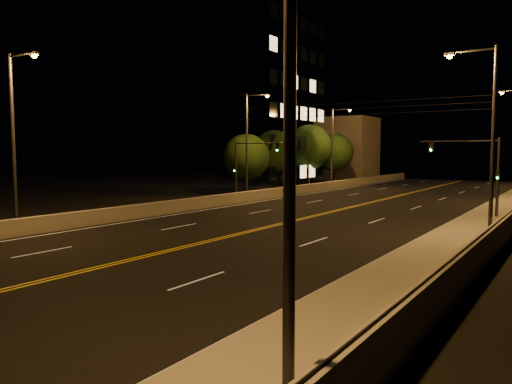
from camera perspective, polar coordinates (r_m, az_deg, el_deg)
The scene contains 21 objects.
road at distance 27.89m, azimuth -1.18°, elevation -4.64°, with size 18.00×120.00×0.02m, color black.
sidewalk at distance 23.58m, azimuth 21.13°, elevation -6.33°, with size 3.60×120.00×0.30m, color #9C9883.
curb at distance 24.05m, azimuth 16.74°, elevation -6.19°, with size 0.14×120.00×0.15m, color #9C9883.
parapet_wall at distance 23.19m, azimuth 25.18°, elevation -5.01°, with size 0.30×120.00×1.00m, color #A69F8A.
jersey_barrier at distance 34.05m, azimuth -14.43°, elevation -2.31°, with size 0.45×120.00×0.95m, color #A69F8A.
distant_building_left at distance 80.85m, azimuth 10.38°, elevation 4.88°, with size 8.00×8.00×9.84m, color gray.
parapet_rail at distance 23.11m, azimuth 25.22°, elevation -3.72°, with size 0.06×0.06×120.00m, color black.
lane_markings at distance 27.83m, azimuth -1.26°, elevation -4.63°, with size 17.32×116.00×0.00m.
streetlight_0 at distance 7.94m, azimuth 2.21°, elevation 12.23°, with size 2.55×0.28×9.70m.
streetlight_1 at distance 27.47m, azimuth 24.97°, elevation 6.42°, with size 2.55×0.28×9.70m.
streetlight_4 at distance 29.82m, azimuth -25.79°, elevation 6.22°, with size 2.55×0.28×9.70m.
streetlight_5 at distance 45.53m, azimuth -0.78°, elevation 5.99°, with size 2.55×0.28×9.70m.
streetlight_6 at distance 61.70m, azimuth 8.94°, elevation 5.59°, with size 2.55×0.28×9.70m.
traffic_signal_right at distance 35.87m, azimuth 24.25°, elevation 2.60°, with size 5.11×0.31×5.41m.
traffic_signal_left at distance 42.96m, azimuth -1.14°, elevation 3.29°, with size 5.11×0.31×5.41m.
overhead_wires at distance 35.87m, azimuth 7.55°, elevation 9.23°, with size 22.00×0.03×0.83m.
building_tower at distance 68.53m, azimuth -4.13°, elevation 13.10°, with size 24.00×15.00×30.29m.
tree_0 at distance 50.25m, azimuth -1.11°, elevation 4.02°, with size 4.63×4.63×6.28m.
tree_1 at distance 58.29m, azimuth 2.09°, elevation 4.55°, with size 5.15×5.15×6.97m.
tree_2 at distance 65.81m, azimuth 6.11°, elevation 5.10°, with size 5.91×5.91×8.01m.
tree_3 at distance 68.43m, azimuth 8.97°, elevation 4.48°, with size 5.10×5.10×6.92m.
Camera 1 is at (15.61, -2.67, 4.52)m, focal length 35.00 mm.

